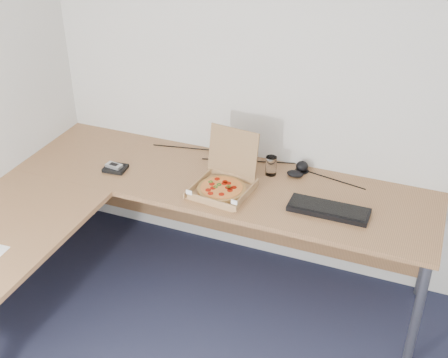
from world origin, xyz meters
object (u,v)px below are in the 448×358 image
at_px(desk, 141,211).
at_px(pizza_box, 223,185).
at_px(wallet, 115,168).
at_px(keyboard, 329,210).
at_px(drinking_glass, 271,166).

bearing_deg(desk, pizza_box, 41.73).
xyz_separation_m(pizza_box, wallet, (-0.70, -0.02, -0.03)).
bearing_deg(wallet, keyboard, -4.05).
xyz_separation_m(pizza_box, drinking_glass, (0.20, 0.28, 0.02)).
bearing_deg(drinking_glass, keyboard, -32.72).
relative_size(drinking_glass, wallet, 0.89).
distance_m(desk, pizza_box, 0.49).
bearing_deg(desk, keyboard, 18.91).
distance_m(pizza_box, keyboard, 0.61).
xyz_separation_m(desk, keyboard, (0.97, 0.33, 0.04)).
xyz_separation_m(desk, drinking_glass, (0.56, 0.60, 0.09)).
bearing_deg(keyboard, pizza_box, -178.99).
xyz_separation_m(keyboard, wallet, (-1.31, -0.03, -0.00)).
height_order(desk, wallet, wallet).
bearing_deg(drinking_glass, desk, -132.95).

